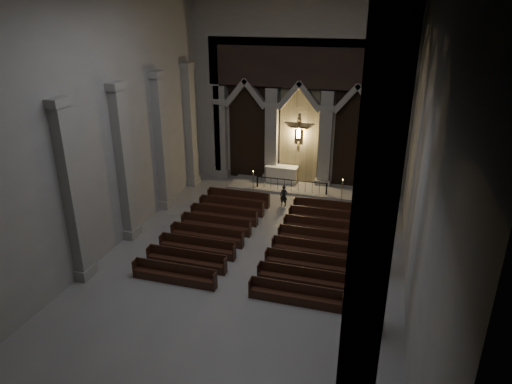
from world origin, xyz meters
TOP-DOWN VIEW (x-y plane):
  - room at (0.00, 0.00)m, footprint 24.00×24.10m
  - sanctuary_wall at (0.00, 11.54)m, footprint 14.00×0.77m
  - right_arcade at (5.50, 1.33)m, footprint 1.00×24.00m
  - left_pilasters at (-6.75, 3.50)m, footprint 0.60×13.00m
  - sanctuary_step at (0.00, 10.60)m, footprint 8.50×2.60m
  - altar at (-0.99, 11.24)m, footprint 2.17×0.87m
  - altar_rail at (-0.00, 9.81)m, footprint 4.66×0.09m
  - candle_stand_left at (-2.30, 8.90)m, footprint 0.27×0.27m
  - candle_stand_right at (3.32, 9.06)m, footprint 0.26×0.26m
  - pews at (-0.00, 2.63)m, footprint 9.29×9.29m
  - worshipper at (-0.00, 7.65)m, footprint 0.50×0.36m

SIDE VIEW (x-z plane):
  - sanctuary_step at x=0.00m, z-range 0.00..0.15m
  - pews at x=0.00m, z-range -0.15..0.72m
  - candle_stand_right at x=3.32m, z-range -0.35..1.19m
  - candle_stand_left at x=-2.30m, z-range -0.36..1.21m
  - altar_rail at x=0.00m, z-range 0.15..1.06m
  - worshipper at x=0.00m, z-range 0.00..1.28m
  - altar at x=-0.99m, z-range 0.15..1.25m
  - left_pilasters at x=-6.75m, z-range -0.10..7.92m
  - sanctuary_wall at x=0.00m, z-range 0.62..12.62m
  - room at x=0.00m, z-range 1.60..13.60m
  - right_arcade at x=5.50m, z-range 1.83..13.83m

